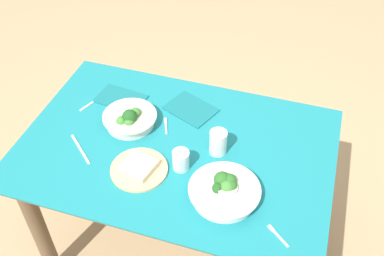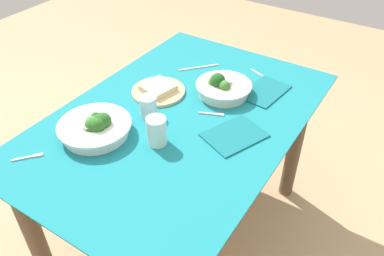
{
  "view_description": "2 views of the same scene",
  "coord_description": "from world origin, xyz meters",
  "px_view_note": "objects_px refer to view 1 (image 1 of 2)",
  "views": [
    {
      "loc": [
        -0.44,
        1.18,
        2.01
      ],
      "look_at": [
        -0.03,
        -0.12,
        0.71
      ],
      "focal_mm": 42.24,
      "sensor_mm": 36.0,
      "label": 1
    },
    {
      "loc": [
        -0.98,
        -0.69,
        1.59
      ],
      "look_at": [
        -0.04,
        -0.08,
        0.71
      ],
      "focal_mm": 36.66,
      "sensor_mm": 36.0,
      "label": 2
    }
  ],
  "objects_px": {
    "water_glass_center": "(218,142)",
    "fork_by_near_bowl": "(277,235)",
    "water_glass_side": "(181,160)",
    "fork_by_far_bowl": "(166,125)",
    "table_knife_left": "(96,100)",
    "broccoli_bowl_near": "(130,119)",
    "bread_side_plate": "(139,168)",
    "napkin_folded_upper": "(121,99)",
    "napkin_folded_lower": "(191,109)",
    "broccoli_bowl_far": "(225,191)",
    "table_knife_right": "(80,149)"
  },
  "relations": [
    {
      "from": "fork_by_near_bowl",
      "to": "table_knife_left",
      "type": "distance_m",
      "value": 1.0
    },
    {
      "from": "table_knife_right",
      "to": "napkin_folded_upper",
      "type": "distance_m",
      "value": 0.34
    },
    {
      "from": "broccoli_bowl_far",
      "to": "water_glass_center",
      "type": "relative_size",
      "value": 2.52
    },
    {
      "from": "bread_side_plate",
      "to": "water_glass_center",
      "type": "relative_size",
      "value": 2.13
    },
    {
      "from": "bread_side_plate",
      "to": "water_glass_center",
      "type": "distance_m",
      "value": 0.32
    },
    {
      "from": "broccoli_bowl_near",
      "to": "bread_side_plate",
      "type": "height_order",
      "value": "broccoli_bowl_near"
    },
    {
      "from": "water_glass_center",
      "to": "fork_by_near_bowl",
      "type": "distance_m",
      "value": 0.43
    },
    {
      "from": "napkin_folded_lower",
      "to": "water_glass_center",
      "type": "bearing_deg",
      "value": 130.58
    },
    {
      "from": "broccoli_bowl_near",
      "to": "napkin_folded_lower",
      "type": "bearing_deg",
      "value": -141.71
    },
    {
      "from": "fork_by_far_bowl",
      "to": "fork_by_near_bowl",
      "type": "relative_size",
      "value": 1.09
    },
    {
      "from": "water_glass_center",
      "to": "fork_by_near_bowl",
      "type": "relative_size",
      "value": 1.21
    },
    {
      "from": "fork_by_near_bowl",
      "to": "table_knife_left",
      "type": "xyz_separation_m",
      "value": [
        0.89,
        -0.45,
        -0.0
      ]
    },
    {
      "from": "broccoli_bowl_far",
      "to": "bread_side_plate",
      "type": "relative_size",
      "value": 1.18
    },
    {
      "from": "napkin_folded_upper",
      "to": "table_knife_left",
      "type": "bearing_deg",
      "value": 22.64
    },
    {
      "from": "table_knife_left",
      "to": "napkin_folded_upper",
      "type": "relative_size",
      "value": 0.87
    },
    {
      "from": "fork_by_far_bowl",
      "to": "water_glass_center",
      "type": "bearing_deg",
      "value": -130.78
    },
    {
      "from": "broccoli_bowl_near",
      "to": "table_knife_left",
      "type": "distance_m",
      "value": 0.23
    },
    {
      "from": "napkin_folded_lower",
      "to": "table_knife_left",
      "type": "bearing_deg",
      "value": 9.51
    },
    {
      "from": "water_glass_center",
      "to": "napkin_folded_upper",
      "type": "distance_m",
      "value": 0.53
    },
    {
      "from": "fork_by_far_bowl",
      "to": "table_knife_left",
      "type": "height_order",
      "value": "same"
    },
    {
      "from": "fork_by_far_bowl",
      "to": "fork_by_near_bowl",
      "type": "xyz_separation_m",
      "value": [
        -0.54,
        0.39,
        0.0
      ]
    },
    {
      "from": "table_knife_left",
      "to": "napkin_folded_upper",
      "type": "bearing_deg",
      "value": 133.92
    },
    {
      "from": "broccoli_bowl_near",
      "to": "napkin_folded_lower",
      "type": "height_order",
      "value": "broccoli_bowl_near"
    },
    {
      "from": "broccoli_bowl_near",
      "to": "fork_by_far_bowl",
      "type": "bearing_deg",
      "value": -164.87
    },
    {
      "from": "fork_by_far_bowl",
      "to": "table_knife_right",
      "type": "bearing_deg",
      "value": 107.11
    },
    {
      "from": "fork_by_near_bowl",
      "to": "napkin_folded_upper",
      "type": "relative_size",
      "value": 0.4
    },
    {
      "from": "water_glass_center",
      "to": "table_knife_right",
      "type": "bearing_deg",
      "value": 16.67
    },
    {
      "from": "water_glass_center",
      "to": "water_glass_side",
      "type": "xyz_separation_m",
      "value": [
        0.11,
        0.12,
        -0.01
      ]
    },
    {
      "from": "fork_by_far_bowl",
      "to": "fork_by_near_bowl",
      "type": "bearing_deg",
      "value": -149.17
    },
    {
      "from": "water_glass_center",
      "to": "table_knife_left",
      "type": "distance_m",
      "value": 0.62
    },
    {
      "from": "broccoli_bowl_near",
      "to": "water_glass_side",
      "type": "height_order",
      "value": "broccoli_bowl_near"
    },
    {
      "from": "table_knife_left",
      "to": "table_knife_right",
      "type": "xyz_separation_m",
      "value": [
        -0.08,
        0.29,
        0.0
      ]
    },
    {
      "from": "broccoli_bowl_far",
      "to": "napkin_folded_lower",
      "type": "relative_size",
      "value": 1.26
    },
    {
      "from": "broccoli_bowl_near",
      "to": "water_glass_center",
      "type": "bearing_deg",
      "value": 174.29
    },
    {
      "from": "broccoli_bowl_far",
      "to": "table_knife_right",
      "type": "xyz_separation_m",
      "value": [
        0.6,
        -0.05,
        -0.03
      ]
    },
    {
      "from": "broccoli_bowl_near",
      "to": "water_glass_center",
      "type": "relative_size",
      "value": 2.2
    },
    {
      "from": "fork_by_far_bowl",
      "to": "napkin_folded_upper",
      "type": "height_order",
      "value": "napkin_folded_upper"
    },
    {
      "from": "broccoli_bowl_near",
      "to": "napkin_folded_upper",
      "type": "xyz_separation_m",
      "value": [
        0.11,
        -0.14,
        -0.03
      ]
    },
    {
      "from": "napkin_folded_upper",
      "to": "water_glass_side",
      "type": "bearing_deg",
      "value": 142.06
    },
    {
      "from": "water_glass_side",
      "to": "fork_by_far_bowl",
      "type": "relative_size",
      "value": 0.88
    },
    {
      "from": "water_glass_side",
      "to": "table_knife_left",
      "type": "bearing_deg",
      "value": -27.92
    },
    {
      "from": "table_knife_left",
      "to": "napkin_folded_upper",
      "type": "xyz_separation_m",
      "value": [
        -0.1,
        -0.04,
        0.0
      ]
    },
    {
      "from": "water_glass_center",
      "to": "table_knife_right",
      "type": "height_order",
      "value": "water_glass_center"
    },
    {
      "from": "napkin_folded_upper",
      "to": "fork_by_far_bowl",
      "type": "bearing_deg",
      "value": 158.13
    },
    {
      "from": "broccoli_bowl_far",
      "to": "water_glass_center",
      "type": "distance_m",
      "value": 0.22
    },
    {
      "from": "water_glass_side",
      "to": "napkin_folded_lower",
      "type": "height_order",
      "value": "water_glass_side"
    },
    {
      "from": "water_glass_center",
      "to": "fork_by_far_bowl",
      "type": "relative_size",
      "value": 1.11
    },
    {
      "from": "napkin_folded_upper",
      "to": "napkin_folded_lower",
      "type": "bearing_deg",
      "value": -174.96
    },
    {
      "from": "bread_side_plate",
      "to": "water_glass_side",
      "type": "bearing_deg",
      "value": -156.5
    },
    {
      "from": "napkin_folded_lower",
      "to": "fork_by_near_bowl",
      "type": "bearing_deg",
      "value": 132.11
    }
  ]
}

